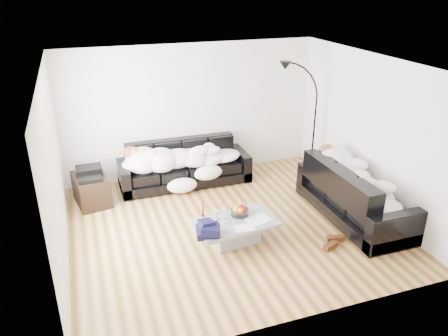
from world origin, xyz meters
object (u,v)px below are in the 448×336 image
object	(u,v)px
sofa_right	(356,192)
sleeper_right	(357,181)
candle_right	(203,208)
floor_lamp	(314,127)
wine_glass_b	(217,220)
stereo	(89,172)
sofa_back	(184,164)
sleeper_back	(185,154)
wine_glass_c	(226,220)
candle_left	(204,213)
shoes	(333,242)
wine_glass_a	(218,214)
fruit_bowl	(240,210)
coffee_table	(235,231)
av_cabinet	(91,189)

from	to	relation	value
sofa_right	sleeper_right	world-z (taller)	sofa_right
candle_right	floor_lamp	bearing A→B (deg)	29.09
wine_glass_b	stereo	bearing A→B (deg)	130.24
sofa_back	wine_glass_b	distance (m)	2.25
sofa_back	sleeper_back	distance (m)	0.23
wine_glass_c	candle_left	world-z (taller)	candle_left
wine_glass_c	wine_glass_b	bearing A→B (deg)	160.00
shoes	wine_glass_a	bearing A→B (deg)	146.50
sleeper_back	fruit_bowl	distance (m)	2.09
sofa_back	sleeper_right	bearing A→B (deg)	-42.77
wine_glass_b	floor_lamp	bearing A→B (deg)	34.90
wine_glass_b	sofa_right	bearing A→B (deg)	1.65
wine_glass_c	stereo	xyz separation A→B (m)	(-1.82, 2.04, 0.16)
sofa_right	coffee_table	distance (m)	2.16
sofa_back	stereo	xyz separation A→B (m)	(-1.76, -0.25, 0.19)
fruit_bowl	candle_right	size ratio (longest dim) A/B	1.04
sleeper_right	wine_glass_a	distance (m)	2.38
wine_glass_c	stereo	distance (m)	2.74
coffee_table	wine_glass_c	bearing A→B (deg)	-163.28
sofa_right	coffee_table	size ratio (longest dim) A/B	1.83
fruit_bowl	candle_left	distance (m)	0.56
wine_glass_c	shoes	distance (m)	1.65
wine_glass_c	stereo	bearing A→B (deg)	131.70
fruit_bowl	wine_glass_b	distance (m)	0.44
fruit_bowl	floor_lamp	xyz separation A→B (m)	(2.19, 1.67, 0.58)
fruit_bowl	av_cabinet	world-z (taller)	same
coffee_table	sleeper_back	bearing A→B (deg)	95.51
coffee_table	stereo	bearing A→B (deg)	134.73
fruit_bowl	wine_glass_c	xyz separation A→B (m)	(-0.28, -0.19, -0.01)
wine_glass_c	sofa_right	bearing A→B (deg)	2.94
sofa_back	stereo	distance (m)	1.79
fruit_bowl	wine_glass_a	distance (m)	0.35
wine_glass_b	av_cabinet	distance (m)	2.62
sofa_right	sleeper_right	xyz separation A→B (m)	(0.00, -0.00, 0.20)
wine_glass_c	sofa_back	bearing A→B (deg)	91.38
candle_right	shoes	distance (m)	2.02
sleeper_right	stereo	distance (m)	4.54
av_cabinet	sofa_right	bearing A→B (deg)	-35.54
wine_glass_a	shoes	world-z (taller)	wine_glass_a
sleeper_back	sofa_right	bearing A→B (deg)	-42.11
shoes	stereo	bearing A→B (deg)	132.59
sleeper_right	fruit_bowl	distance (m)	2.03
wine_glass_b	candle_left	distance (m)	0.24
wine_glass_a	candle_left	size ratio (longest dim) A/B	0.75
wine_glass_c	stereo	world-z (taller)	stereo
floor_lamp	wine_glass_b	bearing A→B (deg)	-139.36
shoes	av_cabinet	world-z (taller)	av_cabinet
coffee_table	wine_glass_a	xyz separation A→B (m)	(-0.23, 0.12, 0.27)
wine_glass_c	shoes	world-z (taller)	wine_glass_c
candle_left	candle_right	distance (m)	0.11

